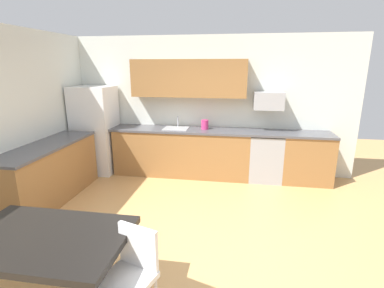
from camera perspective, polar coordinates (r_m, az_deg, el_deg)
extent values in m
plane|color=tan|center=(3.84, -2.55, -18.61)|extent=(12.00, 12.00, 0.00)
cube|color=silver|center=(5.86, 2.63, 7.51)|extent=(5.80, 0.10, 2.70)
cube|color=olive|center=(5.78, -2.04, -1.74)|extent=(2.66, 0.60, 0.90)
cube|color=olive|center=(5.81, 21.60, -2.73)|extent=(0.89, 0.60, 0.90)
cube|color=olive|center=(5.20, -26.42, -5.35)|extent=(0.60, 2.00, 0.90)
cube|color=#4C4C51|center=(5.59, 2.16, 2.66)|extent=(4.80, 0.64, 0.04)
cube|color=#4C4C51|center=(5.06, -27.04, -0.35)|extent=(0.64, 2.00, 0.04)
cube|color=olive|center=(5.63, -0.68, 12.84)|extent=(2.20, 0.34, 0.70)
cube|color=white|center=(6.18, -18.45, 2.64)|extent=(0.76, 0.70, 1.74)
cube|color=#999BA0|center=(5.70, 14.25, -2.56)|extent=(0.60, 0.60, 0.88)
cube|color=black|center=(5.58, 14.55, 1.89)|extent=(0.60, 0.60, 0.03)
cube|color=#9EA0A5|center=(5.58, 14.88, 8.24)|extent=(0.54, 0.36, 0.32)
cube|color=#A5A8AD|center=(5.69, -3.16, 2.46)|extent=(0.48, 0.40, 0.14)
cylinder|color=#B2B5BA|center=(5.83, -2.80, 4.38)|extent=(0.02, 0.02, 0.24)
cube|color=black|center=(2.87, -27.22, -16.31)|extent=(1.40, 0.90, 0.06)
cylinder|color=black|center=(3.68, -31.21, -16.38)|extent=(0.05, 0.05, 0.68)
cylinder|color=black|center=(3.07, -11.33, -20.79)|extent=(0.05, 0.05, 0.68)
cube|color=white|center=(2.64, -12.93, -24.88)|extent=(0.50, 0.50, 0.05)
cube|color=white|center=(2.63, -10.55, -19.46)|extent=(0.37, 0.15, 0.40)
cylinder|color=#B2B2B7|center=(2.98, -13.11, -25.46)|extent=(0.03, 0.03, 0.42)
cylinder|color=#CC3372|center=(5.61, 2.54, 3.76)|extent=(0.14, 0.14, 0.20)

